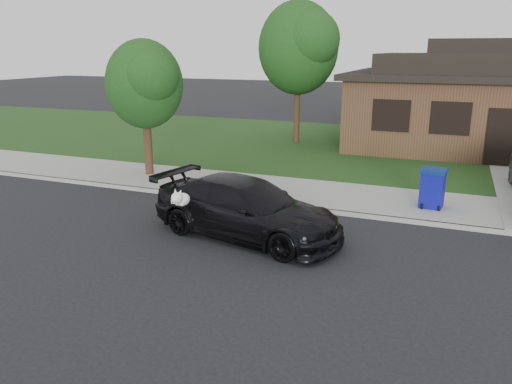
% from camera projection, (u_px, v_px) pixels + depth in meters
% --- Properties ---
extents(ground, '(120.00, 120.00, 0.00)m').
position_uv_depth(ground, '(318.00, 267.00, 10.38)').
color(ground, black).
rests_on(ground, ground).
extents(sidewalk, '(60.00, 3.00, 0.12)m').
position_uv_depth(sidewalk, '(361.00, 199.00, 14.83)').
color(sidewalk, gray).
rests_on(sidewalk, ground).
extents(curb, '(60.00, 0.12, 0.12)m').
position_uv_depth(curb, '(351.00, 214.00, 13.49)').
color(curb, gray).
rests_on(curb, ground).
extents(lawn, '(60.00, 13.00, 0.13)m').
position_uv_depth(lawn, '(394.00, 150.00, 21.97)').
color(lawn, '#193814').
rests_on(lawn, ground).
extents(sedan, '(5.10, 2.90, 1.39)m').
position_uv_depth(sedan, '(246.00, 208.00, 11.90)').
color(sedan, black).
rests_on(sedan, ground).
extents(recycling_bin, '(0.72, 0.74, 1.09)m').
position_uv_depth(recycling_bin, '(433.00, 188.00, 13.77)').
color(recycling_bin, '#0B0F81').
rests_on(recycling_bin, sidewalk).
extents(house, '(12.60, 8.60, 4.65)m').
position_uv_depth(house, '(497.00, 102.00, 21.77)').
color(house, '#422B1C').
rests_on(house, ground).
extents(tree_0, '(3.78, 3.60, 6.34)m').
position_uv_depth(tree_0, '(301.00, 46.00, 22.18)').
color(tree_0, '#332114').
rests_on(tree_0, ground).
extents(tree_2, '(2.73, 2.60, 4.59)m').
position_uv_depth(tree_2, '(146.00, 83.00, 16.65)').
color(tree_2, '#332114').
rests_on(tree_2, ground).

